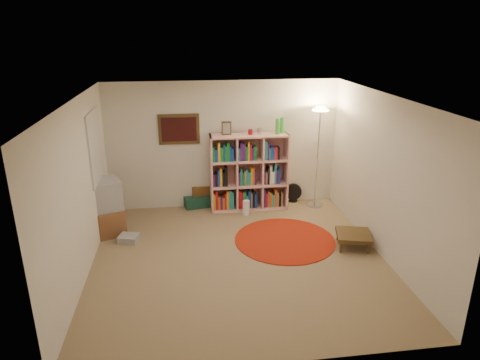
# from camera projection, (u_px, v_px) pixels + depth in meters

# --- Properties ---
(room) EXTENTS (4.54, 4.54, 2.54)m
(room) POSITION_uv_depth(u_px,v_px,m) (235.00, 183.00, 6.30)
(room) COLOR #8A7151
(room) RESTS_ON ground
(bookshelf) EXTENTS (1.51, 0.43, 1.81)m
(bookshelf) POSITION_uv_depth(u_px,v_px,m) (248.00, 173.00, 8.38)
(bookshelf) COLOR #FFB3AA
(bookshelf) RESTS_ON ground
(floor_lamp) EXTENTS (0.45, 0.45, 2.02)m
(floor_lamp) POSITION_uv_depth(u_px,v_px,m) (320.00, 124.00, 8.16)
(floor_lamp) COLOR silver
(floor_lamp) RESTS_ON ground
(floor_fan) EXTENTS (0.35, 0.22, 0.39)m
(floor_fan) POSITION_uv_depth(u_px,v_px,m) (293.00, 193.00, 8.86)
(floor_fan) COLOR black
(floor_fan) RESTS_ON ground
(tv_stand) EXTENTS (0.67, 0.78, 0.97)m
(tv_stand) POSITION_uv_depth(u_px,v_px,m) (108.00, 207.00, 7.45)
(tv_stand) COLOR brown
(tv_stand) RESTS_ON ground
(dvd_box) EXTENTS (0.38, 0.34, 0.11)m
(dvd_box) POSITION_uv_depth(u_px,v_px,m) (129.00, 238.00, 7.24)
(dvd_box) COLOR #A9A8AD
(dvd_box) RESTS_ON ground
(suitcase) EXTENTS (0.75, 0.56, 0.22)m
(suitcase) POSITION_uv_depth(u_px,v_px,m) (200.00, 200.00, 8.72)
(suitcase) COLOR #163E30
(suitcase) RESTS_ON ground
(wicker_basket) EXTENTS (0.39, 0.31, 0.20)m
(wicker_basket) POSITION_uv_depth(u_px,v_px,m) (200.00, 190.00, 8.68)
(wicker_basket) COLOR brown
(wicker_basket) RESTS_ON suitcase
(paper_towel) EXTENTS (0.14, 0.14, 0.28)m
(paper_towel) POSITION_uv_depth(u_px,v_px,m) (246.00, 207.00, 8.26)
(paper_towel) COLOR white
(paper_towel) RESTS_ON ground
(red_rug) EXTENTS (1.71, 1.71, 0.02)m
(red_rug) POSITION_uv_depth(u_px,v_px,m) (285.00, 240.00, 7.29)
(red_rug) COLOR maroon
(red_rug) RESTS_ON ground
(side_table) EXTENTS (0.65, 0.65, 0.25)m
(side_table) POSITION_uv_depth(u_px,v_px,m) (353.00, 235.00, 7.00)
(side_table) COLOR #3D2B15
(side_table) RESTS_ON ground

